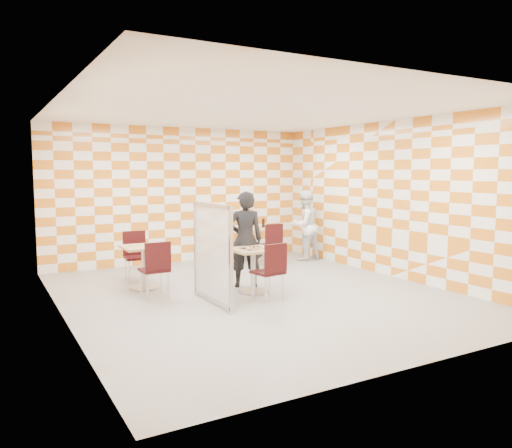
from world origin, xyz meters
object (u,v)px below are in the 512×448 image
Objects in this scene: main_table at (253,263)px; sport_bottle at (250,224)px; chair_empty_near at (156,265)px; partition at (212,253)px; chair_second_side at (235,239)px; chair_second_front at (272,241)px; man_dark at (245,239)px; second_table at (257,238)px; chair_main_front at (271,267)px; chair_empty_far at (136,252)px; man_white at (305,225)px; empty_table at (144,260)px; soda_bottle at (263,223)px.

sport_bottle is (1.45, 2.78, 0.33)m from main_table.
chair_empty_near reaches higher than main_table.
chair_second_side is at bearing 57.53° from partition.
sport_bottle reaches higher than chair_second_side.
chair_second_side is at bearing 40.92° from chair_empty_near.
chair_second_front is 4.62× the size of sport_bottle.
man_dark reaches higher than chair_empty_near.
second_table is at bearing -48.83° from sport_bottle.
chair_main_front is 3.34m from chair_second_side.
chair_main_front and chair_second_side have the same top height.
chair_second_side reaches higher than main_table.
main_table is at bearing 100.04° from man_dark.
chair_empty_far is 2.27m from partition.
man_white reaches higher than partition.
chair_second_side is 0.58× the size of man_white.
chair_empty_far is at bearing 86.00° from empty_table.
chair_second_front is at bearing -107.69° from soda_bottle.
second_table is at bearing 14.65° from chair_empty_far.
chair_second_side is (0.97, 3.20, 0.00)m from chair_main_front.
sport_bottle is (1.35, 2.31, -0.00)m from man_dark.
sport_bottle is (0.51, 0.23, 0.29)m from chair_second_side.
sport_bottle is (2.96, 1.59, 0.33)m from empty_table.
soda_bottle reaches higher than chair_empty_far.
chair_empty_near is (-2.48, -2.15, 0.00)m from chair_second_side.
chair_main_front and chair_second_front have the same top height.
soda_bottle is at bearing -23.60° from sport_bottle.
man_white is 0.95m from soda_bottle.
chair_second_side is 2.27m from man_dark.
chair_main_front is at bearing -92.42° from main_table.
chair_main_front is at bearing -34.63° from chair_empty_near.
empty_table is 0.48× the size of partition.
man_white is at bearing 16.43° from chair_second_front.
soda_bottle is (-0.82, 0.48, 0.05)m from man_white.
sport_bottle is at bearing 17.32° from chair_empty_far.
soda_bottle is at bearing -38.11° from man_white.
chair_empty_far is at bearing 86.80° from chair_empty_near.
chair_main_front and chair_empty_far have the same top height.
man_white is (4.09, 1.78, 0.26)m from chair_empty_near.
partition is (0.57, -2.19, 0.25)m from chair_empty_far.
man_dark reaches higher than partition.
man_dark is 2.68m from sport_bottle.
sport_bottle reaches higher than main_table.
soda_bottle is (0.79, 0.10, 0.31)m from chair_second_side.
second_table is 0.47× the size of man_white.
partition is at bearing -127.06° from sport_bottle.
chair_empty_far is (-2.94, 0.01, 0.00)m from chair_second_front.
empty_table is 3.26× the size of soda_bottle.
main_table is 3.19m from soda_bottle.
chair_empty_far is 0.58× the size of man_white.
partition is at bearing -47.52° from chair_empty_near.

